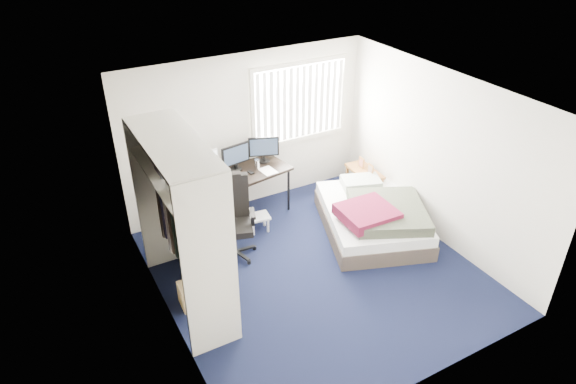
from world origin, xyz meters
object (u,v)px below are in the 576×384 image
(desk, at_px, (237,172))
(bed, at_px, (373,216))
(office_chair, at_px, (234,225))
(nightstand, at_px, (364,173))

(desk, xyz_separation_m, bed, (1.60, -1.36, -0.54))
(office_chair, height_order, bed, office_chair)
(office_chair, xyz_separation_m, nightstand, (2.54, 0.39, -0.04))
(desk, relative_size, office_chair, 1.40)
(desk, xyz_separation_m, office_chair, (-0.43, -0.82, -0.34))
(desk, relative_size, nightstand, 2.31)
(bed, bearing_deg, office_chair, 164.96)
(office_chair, bearing_deg, bed, -15.04)
(desk, height_order, bed, desk)
(bed, bearing_deg, desk, 139.57)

